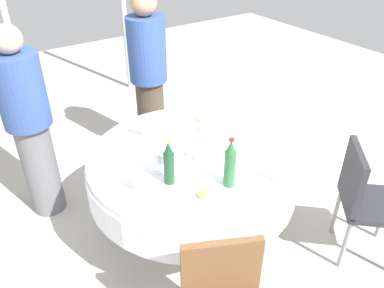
# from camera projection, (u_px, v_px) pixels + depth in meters

# --- Properties ---
(ground_plane) EXTENTS (10.00, 10.00, 0.00)m
(ground_plane) POSITION_uv_depth(u_px,v_px,m) (192.00, 233.00, 3.01)
(ground_plane) COLOR #B7B2A8
(dining_table) EXTENTS (1.44, 1.44, 0.74)m
(dining_table) POSITION_uv_depth(u_px,v_px,m) (192.00, 172.00, 2.69)
(dining_table) COLOR white
(dining_table) RESTS_ON ground_plane
(bottle_green_far) EXTENTS (0.07, 0.07, 0.33)m
(bottle_green_far) POSITION_uv_depth(u_px,v_px,m) (230.00, 164.00, 2.26)
(bottle_green_far) COLOR #2D6B38
(bottle_green_far) RESTS_ON dining_table
(bottle_dark_green_rear) EXTENTS (0.07, 0.07, 0.30)m
(bottle_dark_green_rear) POSITION_uv_depth(u_px,v_px,m) (169.00, 163.00, 2.29)
(bottle_dark_green_rear) COLOR #194728
(bottle_dark_green_rear) RESTS_ON dining_table
(bottle_clear_north) EXTENTS (0.06, 0.06, 0.24)m
(bottle_clear_north) POSITION_uv_depth(u_px,v_px,m) (199.00, 145.00, 2.50)
(bottle_clear_north) COLOR silver
(bottle_clear_north) RESTS_ON dining_table
(wine_glass_right) EXTENTS (0.07, 0.07, 0.15)m
(wine_glass_right) POSITION_uv_depth(u_px,v_px,m) (143.00, 124.00, 2.75)
(wine_glass_right) COLOR white
(wine_glass_right) RESTS_ON dining_table
(wine_glass_left) EXTENTS (0.07, 0.07, 0.15)m
(wine_glass_left) POSITION_uv_depth(u_px,v_px,m) (158.00, 158.00, 2.39)
(wine_glass_left) COLOR white
(wine_glass_left) RESTS_ON dining_table
(wine_glass_front) EXTENTS (0.06, 0.06, 0.16)m
(wine_glass_front) POSITION_uv_depth(u_px,v_px,m) (139.00, 178.00, 2.22)
(wine_glass_front) COLOR white
(wine_glass_front) RESTS_ON dining_table
(wine_glass_outer) EXTENTS (0.07, 0.07, 0.14)m
(wine_glass_outer) POSITION_uv_depth(u_px,v_px,m) (281.00, 170.00, 2.30)
(wine_glass_outer) COLOR white
(wine_glass_outer) RESTS_ON dining_table
(plate_south) EXTENTS (0.21, 0.21, 0.02)m
(plate_south) POSITION_uv_depth(u_px,v_px,m) (177.00, 134.00, 2.83)
(plate_south) COLOR white
(plate_south) RESTS_ON dining_table
(plate_near) EXTENTS (0.21, 0.21, 0.04)m
(plate_near) POSITION_uv_depth(u_px,v_px,m) (204.00, 195.00, 2.24)
(plate_near) COLOR white
(plate_near) RESTS_ON dining_table
(plate_inner) EXTENTS (0.25, 0.25, 0.04)m
(plate_inner) POSITION_uv_depth(u_px,v_px,m) (202.00, 119.00, 3.01)
(plate_inner) COLOR white
(plate_inner) RESTS_ON dining_table
(fork_rear) EXTENTS (0.16, 0.11, 0.00)m
(fork_rear) POSITION_uv_depth(u_px,v_px,m) (139.00, 159.00, 2.56)
(fork_rear) COLOR silver
(fork_rear) RESTS_ON dining_table
(knife_north) EXTENTS (0.13, 0.15, 0.00)m
(knife_north) POSITION_uv_depth(u_px,v_px,m) (249.00, 158.00, 2.57)
(knife_north) COLOR silver
(knife_north) RESTS_ON dining_table
(spoon_right) EXTENTS (0.02, 0.18, 0.00)m
(spoon_right) POSITION_uv_depth(u_px,v_px,m) (251.00, 196.00, 2.24)
(spoon_right) COLOR silver
(spoon_right) RESTS_ON dining_table
(folded_napkin) EXTENTS (0.17, 0.17, 0.02)m
(folded_napkin) POSITION_uv_depth(u_px,v_px,m) (172.00, 155.00, 2.59)
(folded_napkin) COLOR white
(folded_napkin) RESTS_ON dining_table
(person_far) EXTENTS (0.34, 0.34, 1.60)m
(person_far) POSITION_uv_depth(u_px,v_px,m) (149.00, 76.00, 3.51)
(person_far) COLOR #4C3F33
(person_far) RESTS_ON ground_plane
(person_rear) EXTENTS (0.34, 0.34, 1.54)m
(person_rear) POSITION_uv_depth(u_px,v_px,m) (29.00, 125.00, 2.84)
(person_rear) COLOR slate
(person_rear) RESTS_ON ground_plane
(chair_outer) EXTENTS (0.56, 0.56, 0.87)m
(chair_outer) POSITION_uv_depth(u_px,v_px,m) (363.00, 196.00, 2.59)
(chair_outer) COLOR #2D2D33
(chair_outer) RESTS_ON ground_plane
(tent_pole_main) EXTENTS (0.07, 0.07, 2.59)m
(tent_pole_main) POSITION_uv_depth(u_px,v_px,m) (5.00, 14.00, 3.61)
(tent_pole_main) COLOR #B2B5B7
(tent_pole_main) RESTS_ON ground_plane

